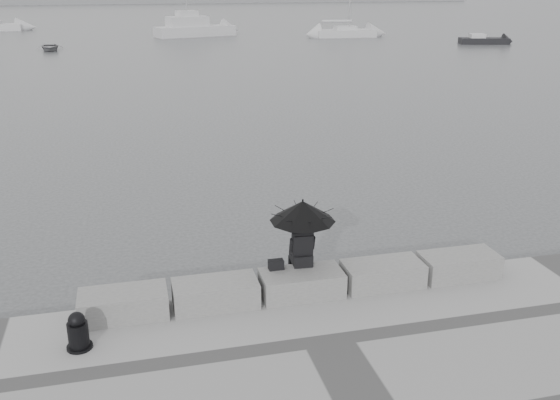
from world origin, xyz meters
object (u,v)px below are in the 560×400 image
object	(u,v)px
motor_cruiser	(195,28)
small_motorboat	(484,41)
mooring_bollard	(78,333)
sailboat_right	(345,32)
dinghy	(50,47)
seated_person	(303,217)

from	to	relation	value
motor_cruiser	small_motorboat	world-z (taller)	motor_cruiser
mooring_bollard	motor_cruiser	bearing A→B (deg)	81.64
sailboat_right	motor_cruiser	distance (m)	16.94
sailboat_right	motor_cruiser	bearing A→B (deg)	164.80
small_motorboat	dinghy	distance (m)	42.01
seated_person	motor_cruiser	distance (m)	62.48
seated_person	dinghy	world-z (taller)	seated_person
dinghy	small_motorboat	bearing A→B (deg)	-9.85
small_motorboat	mooring_bollard	bearing A→B (deg)	-112.64
motor_cruiser	small_motorboat	bearing A→B (deg)	-45.45
seated_person	mooring_bollard	bearing A→B (deg)	-159.67
seated_person	dinghy	xyz separation A→B (m)	(-9.55, 50.89, -1.73)
sailboat_right	mooring_bollard	bearing A→B (deg)	-111.21
mooring_bollard	sailboat_right	distance (m)	63.69
seated_person	small_motorboat	bearing A→B (deg)	59.61
sailboat_right	motor_cruiser	size ratio (longest dim) A/B	1.38
sailboat_right	dinghy	size ratio (longest dim) A/B	3.77
dinghy	seated_person	bearing A→B (deg)	-83.42
seated_person	motor_cruiser	world-z (taller)	motor_cruiser
mooring_bollard	small_motorboat	distance (m)	60.19
seated_person	small_motorboat	size ratio (longest dim) A/B	0.27
sailboat_right	small_motorboat	world-z (taller)	sailboat_right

